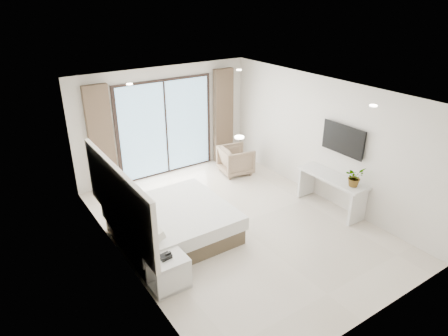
{
  "coord_description": "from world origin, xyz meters",
  "views": [
    {
      "loc": [
        -4.06,
        -5.56,
        4.37
      ],
      "look_at": [
        -0.05,
        0.4,
        1.12
      ],
      "focal_mm": 32.0,
      "sensor_mm": 36.0,
      "label": 1
    }
  ],
  "objects_px": {
    "nightstand": "(168,273)",
    "console_desk": "(331,185)",
    "armchair": "(236,159)",
    "bed": "(173,223)"
  },
  "relations": [
    {
      "from": "nightstand",
      "to": "console_desk",
      "type": "distance_m",
      "value": 4.03
    },
    {
      "from": "nightstand",
      "to": "bed",
      "type": "bearing_deg",
      "value": 59.9
    },
    {
      "from": "console_desk",
      "to": "bed",
      "type": "bearing_deg",
      "value": 164.82
    },
    {
      "from": "console_desk",
      "to": "armchair",
      "type": "relative_size",
      "value": 2.06
    },
    {
      "from": "console_desk",
      "to": "armchair",
      "type": "height_order",
      "value": "armchair"
    },
    {
      "from": "bed",
      "to": "nightstand",
      "type": "xyz_separation_m",
      "value": [
        -0.7,
        -1.21,
        -0.03
      ]
    },
    {
      "from": "nightstand",
      "to": "armchair",
      "type": "relative_size",
      "value": 0.76
    },
    {
      "from": "console_desk",
      "to": "armchair",
      "type": "xyz_separation_m",
      "value": [
        -0.62,
        2.61,
        -0.18
      ]
    },
    {
      "from": "nightstand",
      "to": "console_desk",
      "type": "bearing_deg",
      "value": 4.26
    },
    {
      "from": "console_desk",
      "to": "armchair",
      "type": "bearing_deg",
      "value": 103.33
    }
  ]
}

